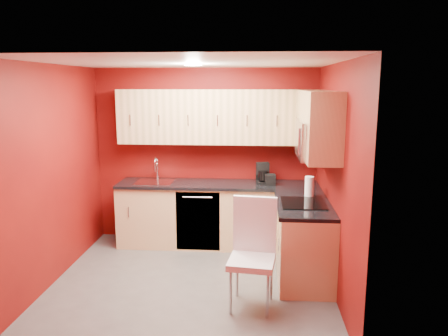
# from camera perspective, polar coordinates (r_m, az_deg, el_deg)

# --- Properties ---
(floor) EXTENTS (3.20, 3.20, 0.00)m
(floor) POSITION_cam_1_polar(r_m,az_deg,el_deg) (5.31, -4.17, -14.46)
(floor) COLOR #55514F
(floor) RESTS_ON ground
(ceiling) EXTENTS (3.20, 3.20, 0.00)m
(ceiling) POSITION_cam_1_polar(r_m,az_deg,el_deg) (4.80, -4.59, 13.60)
(ceiling) COLOR white
(ceiling) RESTS_ON wall_back
(wall_back) EXTENTS (3.20, 0.00, 3.20)m
(wall_back) POSITION_cam_1_polar(r_m,az_deg,el_deg) (6.37, -2.36, 1.66)
(wall_back) COLOR maroon
(wall_back) RESTS_ON floor
(wall_front) EXTENTS (3.20, 0.00, 3.20)m
(wall_front) POSITION_cam_1_polar(r_m,az_deg,el_deg) (3.48, -8.07, -6.29)
(wall_front) COLOR maroon
(wall_front) RESTS_ON floor
(wall_left) EXTENTS (0.00, 3.00, 3.00)m
(wall_left) POSITION_cam_1_polar(r_m,az_deg,el_deg) (5.38, -21.47, -0.81)
(wall_left) COLOR maroon
(wall_left) RESTS_ON floor
(wall_right) EXTENTS (0.00, 3.00, 3.00)m
(wall_right) POSITION_cam_1_polar(r_m,az_deg,el_deg) (4.93, 14.36, -1.40)
(wall_right) COLOR maroon
(wall_right) RESTS_ON floor
(base_cabinets_back) EXTENTS (2.80, 0.60, 0.87)m
(base_cabinets_back) POSITION_cam_1_polar(r_m,az_deg,el_deg) (6.24, -0.78, -6.21)
(base_cabinets_back) COLOR tan
(base_cabinets_back) RESTS_ON floor
(base_cabinets_right) EXTENTS (0.60, 1.30, 0.87)m
(base_cabinets_right) POSITION_cam_1_polar(r_m,az_deg,el_deg) (5.35, 10.28, -9.36)
(base_cabinets_right) COLOR tan
(base_cabinets_right) RESTS_ON floor
(countertop_back) EXTENTS (2.80, 0.63, 0.04)m
(countertop_back) POSITION_cam_1_polar(r_m,az_deg,el_deg) (6.11, -0.81, -2.17)
(countertop_back) COLOR black
(countertop_back) RESTS_ON base_cabinets_back
(countertop_right) EXTENTS (0.63, 1.27, 0.04)m
(countertop_right) POSITION_cam_1_polar(r_m,az_deg,el_deg) (5.19, 10.30, -4.70)
(countertop_right) COLOR black
(countertop_right) RESTS_ON base_cabinets_right
(upper_cabinets_back) EXTENTS (2.80, 0.35, 0.75)m
(upper_cabinets_back) POSITION_cam_1_polar(r_m,az_deg,el_deg) (6.11, -0.71, 6.71)
(upper_cabinets_back) COLOR tan
(upper_cabinets_back) RESTS_ON wall_back
(upper_cabinets_right) EXTENTS (0.35, 1.55, 0.75)m
(upper_cabinets_right) POSITION_cam_1_polar(r_m,az_deg,el_deg) (5.24, 11.97, 6.47)
(upper_cabinets_right) COLOR tan
(upper_cabinets_right) RESTS_ON wall_right
(microwave) EXTENTS (0.42, 0.76, 0.42)m
(microwave) POSITION_cam_1_polar(r_m,az_deg,el_deg) (5.02, 11.87, 3.68)
(microwave) COLOR silver
(microwave) RESTS_ON upper_cabinets_right
(cooktop) EXTENTS (0.50, 0.55, 0.01)m
(cooktop) POSITION_cam_1_polar(r_m,az_deg,el_deg) (5.15, 10.29, -4.53)
(cooktop) COLOR black
(cooktop) RESTS_ON countertop_right
(sink) EXTENTS (0.52, 0.42, 0.35)m
(sink) POSITION_cam_1_polar(r_m,az_deg,el_deg) (6.26, -9.03, -1.48)
(sink) COLOR silver
(sink) RESTS_ON countertop_back
(dishwasher_front) EXTENTS (0.60, 0.02, 0.82)m
(dishwasher_front) POSITION_cam_1_polar(r_m,az_deg,el_deg) (5.99, -3.43, -6.96)
(dishwasher_front) COLOR black
(dishwasher_front) RESTS_ON base_cabinets_back
(downlight) EXTENTS (0.20, 0.20, 0.01)m
(downlight) POSITION_cam_1_polar(r_m,az_deg,el_deg) (5.10, -4.06, 13.28)
(downlight) COLOR white
(downlight) RESTS_ON ceiling
(coffee_maker) EXTENTS (0.23, 0.27, 0.28)m
(coffee_maker) POSITION_cam_1_polar(r_m,az_deg,el_deg) (6.09, 5.21, -0.69)
(coffee_maker) COLOR black
(coffee_maker) RESTS_ON countertop_back
(napkin_holder) EXTENTS (0.15, 0.15, 0.15)m
(napkin_holder) POSITION_cam_1_polar(r_m,az_deg,el_deg) (6.00, 6.05, -1.54)
(napkin_holder) COLOR black
(napkin_holder) RESTS_ON countertop_back
(paper_towel) EXTENTS (0.15, 0.15, 0.25)m
(paper_towel) POSITION_cam_1_polar(r_m,az_deg,el_deg) (5.43, 11.07, -2.43)
(paper_towel) COLOR white
(paper_towel) RESTS_ON countertop_right
(dining_chair) EXTENTS (0.51, 0.53, 1.13)m
(dining_chair) POSITION_cam_1_polar(r_m,az_deg,el_deg) (4.52, 3.67, -11.31)
(dining_chair) COLOR silver
(dining_chair) RESTS_ON floor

